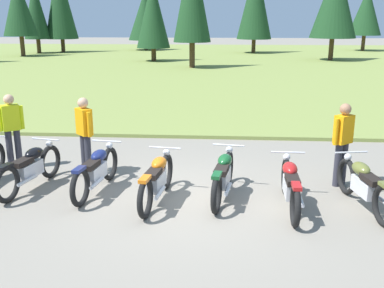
{
  "coord_description": "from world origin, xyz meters",
  "views": [
    {
      "loc": [
        0.6,
        -7.79,
        3.26
      ],
      "look_at": [
        0.0,
        0.6,
        0.9
      ],
      "focal_mm": 42.21,
      "sensor_mm": 36.0,
      "label": 1
    }
  ],
  "objects_px": {
    "motorcycle_navy": "(96,170)",
    "motorcycle_olive": "(364,185)",
    "motorcycle_orange": "(157,179)",
    "motorcycle_british_green": "(223,175)",
    "motorcycle_red": "(290,185)",
    "motorcycle_black": "(30,168)",
    "rider_in_hivis_vest": "(12,127)",
    "rider_near_row_end": "(85,131)",
    "rider_checking_bike": "(343,140)"
  },
  "relations": [
    {
      "from": "motorcycle_british_green",
      "to": "rider_near_row_end",
      "type": "xyz_separation_m",
      "value": [
        -2.93,
        1.12,
        0.51
      ]
    },
    {
      "from": "motorcycle_black",
      "to": "motorcycle_red",
      "type": "xyz_separation_m",
      "value": [
        4.94,
        -0.6,
        0.0
      ]
    },
    {
      "from": "motorcycle_black",
      "to": "rider_checking_bike",
      "type": "bearing_deg",
      "value": 6.02
    },
    {
      "from": "motorcycle_navy",
      "to": "rider_near_row_end",
      "type": "xyz_separation_m",
      "value": [
        -0.5,
        0.99,
        0.51
      ]
    },
    {
      "from": "motorcycle_british_green",
      "to": "motorcycle_olive",
      "type": "bearing_deg",
      "value": -7.25
    },
    {
      "from": "rider_in_hivis_vest",
      "to": "rider_near_row_end",
      "type": "bearing_deg",
      "value": -9.42
    },
    {
      "from": "motorcycle_black",
      "to": "motorcycle_orange",
      "type": "xyz_separation_m",
      "value": [
        2.56,
        -0.46,
        0.0
      ]
    },
    {
      "from": "motorcycle_orange",
      "to": "motorcycle_red",
      "type": "height_order",
      "value": "same"
    },
    {
      "from": "motorcycle_navy",
      "to": "motorcycle_red",
      "type": "height_order",
      "value": "same"
    },
    {
      "from": "motorcycle_black",
      "to": "rider_near_row_end",
      "type": "distance_m",
      "value": 1.35
    },
    {
      "from": "motorcycle_orange",
      "to": "rider_in_hivis_vest",
      "type": "relative_size",
      "value": 1.25
    },
    {
      "from": "motorcycle_navy",
      "to": "motorcycle_olive",
      "type": "height_order",
      "value": "same"
    },
    {
      "from": "motorcycle_olive",
      "to": "rider_checking_bike",
      "type": "xyz_separation_m",
      "value": [
        -0.13,
        1.14,
        0.51
      ]
    },
    {
      "from": "motorcycle_black",
      "to": "rider_near_row_end",
      "type": "height_order",
      "value": "rider_near_row_end"
    },
    {
      "from": "motorcycle_british_green",
      "to": "motorcycle_red",
      "type": "distance_m",
      "value": 1.24
    },
    {
      "from": "rider_in_hivis_vest",
      "to": "motorcycle_red",
      "type": "bearing_deg",
      "value": -17.28
    },
    {
      "from": "motorcycle_navy",
      "to": "motorcycle_orange",
      "type": "relative_size",
      "value": 1.0
    },
    {
      "from": "motorcycle_british_green",
      "to": "rider_near_row_end",
      "type": "relative_size",
      "value": 1.25
    },
    {
      "from": "rider_near_row_end",
      "to": "motorcycle_olive",
      "type": "bearing_deg",
      "value": -14.84
    },
    {
      "from": "motorcycle_british_green",
      "to": "motorcycle_olive",
      "type": "height_order",
      "value": "same"
    },
    {
      "from": "motorcycle_black",
      "to": "motorcycle_british_green",
      "type": "relative_size",
      "value": 0.99
    },
    {
      "from": "motorcycle_orange",
      "to": "motorcycle_olive",
      "type": "distance_m",
      "value": 3.67
    },
    {
      "from": "motorcycle_orange",
      "to": "motorcycle_olive",
      "type": "xyz_separation_m",
      "value": [
        3.67,
        -0.04,
        0.0
      ]
    },
    {
      "from": "rider_near_row_end",
      "to": "rider_in_hivis_vest",
      "type": "bearing_deg",
      "value": 170.58
    },
    {
      "from": "motorcycle_british_green",
      "to": "motorcycle_orange",
      "type": "bearing_deg",
      "value": -167.27
    },
    {
      "from": "motorcycle_british_green",
      "to": "rider_checking_bike",
      "type": "height_order",
      "value": "rider_checking_bike"
    },
    {
      "from": "motorcycle_navy",
      "to": "rider_in_hivis_vest",
      "type": "distance_m",
      "value": 2.61
    },
    {
      "from": "rider_near_row_end",
      "to": "motorcycle_red",
      "type": "bearing_deg",
      "value": -20.41
    },
    {
      "from": "motorcycle_black",
      "to": "motorcycle_olive",
      "type": "xyz_separation_m",
      "value": [
        6.23,
        -0.5,
        0.0
      ]
    },
    {
      "from": "motorcycle_black",
      "to": "motorcycle_orange",
      "type": "distance_m",
      "value": 2.6
    },
    {
      "from": "motorcycle_british_green",
      "to": "motorcycle_olive",
      "type": "distance_m",
      "value": 2.48
    },
    {
      "from": "motorcycle_red",
      "to": "rider_checking_bike",
      "type": "xyz_separation_m",
      "value": [
        1.16,
        1.24,
        0.51
      ]
    },
    {
      "from": "motorcycle_british_green",
      "to": "motorcycle_black",
      "type": "bearing_deg",
      "value": 177.17
    },
    {
      "from": "motorcycle_black",
      "to": "motorcycle_british_green",
      "type": "xyz_separation_m",
      "value": [
        3.77,
        -0.19,
        0.0
      ]
    },
    {
      "from": "motorcycle_navy",
      "to": "motorcycle_olive",
      "type": "xyz_separation_m",
      "value": [
        4.9,
        -0.44,
        0.0
      ]
    },
    {
      "from": "motorcycle_red",
      "to": "rider_checking_bike",
      "type": "relative_size",
      "value": 1.26
    },
    {
      "from": "motorcycle_black",
      "to": "motorcycle_british_green",
      "type": "distance_m",
      "value": 3.77
    },
    {
      "from": "motorcycle_olive",
      "to": "rider_near_row_end",
      "type": "height_order",
      "value": "rider_near_row_end"
    },
    {
      "from": "rider_in_hivis_vest",
      "to": "motorcycle_olive",
      "type": "bearing_deg",
      "value": -13.55
    },
    {
      "from": "rider_checking_bike",
      "to": "rider_in_hivis_vest",
      "type": "bearing_deg",
      "value": 175.31
    },
    {
      "from": "rider_near_row_end",
      "to": "motorcycle_orange",
      "type": "bearing_deg",
      "value": -38.73
    },
    {
      "from": "motorcycle_red",
      "to": "motorcycle_olive",
      "type": "xyz_separation_m",
      "value": [
        1.29,
        0.1,
        0.0
      ]
    },
    {
      "from": "motorcycle_black",
      "to": "motorcycle_red",
      "type": "relative_size",
      "value": 0.99
    },
    {
      "from": "motorcycle_black",
      "to": "motorcycle_orange",
      "type": "bearing_deg",
      "value": -10.12
    },
    {
      "from": "rider_in_hivis_vest",
      "to": "motorcycle_orange",
      "type": "bearing_deg",
      "value": -25.85
    },
    {
      "from": "rider_checking_bike",
      "to": "motorcycle_black",
      "type": "bearing_deg",
      "value": -173.98
    },
    {
      "from": "rider_in_hivis_vest",
      "to": "rider_checking_bike",
      "type": "bearing_deg",
      "value": -4.69
    },
    {
      "from": "motorcycle_black",
      "to": "rider_in_hivis_vest",
      "type": "height_order",
      "value": "rider_in_hivis_vest"
    },
    {
      "from": "motorcycle_orange",
      "to": "rider_checking_bike",
      "type": "height_order",
      "value": "rider_checking_bike"
    },
    {
      "from": "motorcycle_british_green",
      "to": "rider_in_hivis_vest",
      "type": "relative_size",
      "value": 1.25
    }
  ]
}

